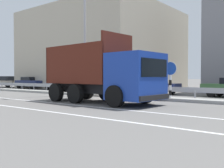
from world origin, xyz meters
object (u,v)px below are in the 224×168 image
at_px(parked_car_0, 8,82).
at_px(parked_car_3, 103,85).
at_px(parked_car_4, 153,85).
at_px(street_lamp_1, 83,29).
at_px(dump_truck, 113,79).
at_px(parked_car_2, 62,84).
at_px(parked_car_1, 31,83).
at_px(median_road_sign, 170,80).

height_order(parked_car_0, parked_car_3, parked_car_0).
bearing_deg(parked_car_4, street_lamp_1, -35.98).
relative_size(dump_truck, parked_car_2, 1.49).
height_order(parked_car_0, parked_car_4, parked_car_0).
bearing_deg(parked_car_2, parked_car_0, -88.56).
xyz_separation_m(parked_car_2, parked_car_3, (5.98, -0.05, -0.01)).
bearing_deg(parked_car_1, parked_car_4, 93.41).
bearing_deg(parked_car_2, parked_car_1, -84.44).
bearing_deg(parked_car_2, parked_car_3, 92.71).
bearing_deg(parked_car_4, parked_car_3, -90.07).
height_order(median_road_sign, street_lamp_1, street_lamp_1).
bearing_deg(street_lamp_1, parked_car_3, 113.52).
height_order(median_road_sign, parked_car_4, median_road_sign).
xyz_separation_m(street_lamp_1, parked_car_2, (-8.02, 4.75, -4.37)).
relative_size(parked_car_0, parked_car_1, 1.05).
height_order(dump_truck, parked_car_0, dump_truck).
bearing_deg(parked_car_2, median_road_sign, 76.87).
relative_size(street_lamp_1, parked_car_4, 2.05).
bearing_deg(dump_truck, parked_car_1, -109.41).
distance_m(median_road_sign, parked_car_4, 6.10).
height_order(parked_car_2, parked_car_4, parked_car_4).
relative_size(median_road_sign, parked_car_1, 0.50).
relative_size(street_lamp_1, parked_car_1, 1.92).
distance_m(median_road_sign, parked_car_1, 20.92).
bearing_deg(street_lamp_1, dump_truck, -30.60).
height_order(parked_car_2, parked_car_3, parked_car_2).
distance_m(dump_truck, parked_car_3, 10.99).
height_order(street_lamp_1, parked_car_1, street_lamp_1).
bearing_deg(parked_car_4, parked_car_1, -91.77).
height_order(parked_car_3, parked_car_4, parked_car_4).
height_order(parked_car_1, parked_car_3, parked_car_1).
height_order(parked_car_1, parked_car_2, parked_car_1).
distance_m(street_lamp_1, parked_car_3, 6.74).
distance_m(parked_car_2, parked_car_4, 11.22).
distance_m(parked_car_0, parked_car_3, 17.77).
relative_size(parked_car_1, parked_car_2, 0.97).
bearing_deg(parked_car_0, median_road_sign, -105.02).
bearing_deg(parked_car_3, parked_car_4, 90.49).
distance_m(parked_car_1, parked_car_3, 11.38).
xyz_separation_m(parked_car_0, parked_car_4, (23.00, -0.12, -0.04)).
bearing_deg(parked_car_2, dump_truck, 62.61).
xyz_separation_m(median_road_sign, street_lamp_1, (-7.06, -0.32, 3.75)).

